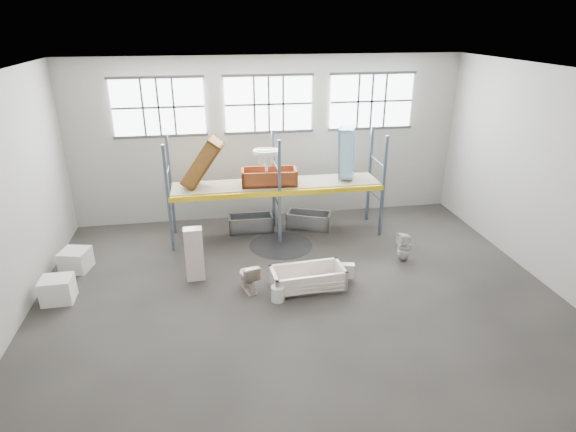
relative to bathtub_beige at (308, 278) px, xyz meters
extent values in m
cube|color=#4A443F|center=(-0.28, -0.33, -0.30)|extent=(12.00, 10.00, 0.10)
cube|color=silver|center=(-0.28, -0.33, 4.80)|extent=(12.00, 10.00, 0.10)
cube|color=#A29F96|center=(-0.28, 4.72, 2.25)|extent=(12.00, 0.10, 5.00)
cube|color=#B6B3A9|center=(-0.28, -5.38, 2.25)|extent=(12.00, 0.10, 5.00)
cube|color=#ABA89E|center=(5.77, -0.33, 2.25)|extent=(0.10, 10.00, 5.00)
cube|color=white|center=(-3.48, 4.61, 3.35)|extent=(2.60, 0.04, 1.60)
cube|color=white|center=(-0.28, 4.61, 3.35)|extent=(2.60, 0.04, 1.60)
cube|color=white|center=(2.92, 4.61, 3.35)|extent=(2.60, 0.04, 1.60)
cube|color=slate|center=(-3.28, 2.57, 1.25)|extent=(0.08, 0.08, 3.00)
cube|color=slate|center=(-3.28, 3.77, 1.25)|extent=(0.08, 0.08, 3.00)
cube|color=slate|center=(-0.28, 2.57, 1.25)|extent=(0.08, 0.08, 3.00)
cube|color=slate|center=(-0.28, 3.77, 1.25)|extent=(0.08, 0.08, 3.00)
cube|color=slate|center=(2.72, 2.57, 1.25)|extent=(0.08, 0.08, 3.00)
cube|color=slate|center=(2.72, 3.77, 1.25)|extent=(0.08, 0.08, 3.00)
cube|color=yellow|center=(-0.28, 2.57, 1.25)|extent=(6.00, 0.10, 0.14)
cube|color=yellow|center=(-0.28, 3.77, 1.25)|extent=(6.00, 0.10, 0.14)
cube|color=gray|center=(-0.28, 3.17, 1.33)|extent=(5.90, 1.10, 0.03)
cylinder|color=black|center=(-0.28, 2.37, -0.25)|extent=(1.80, 1.80, 0.00)
cube|color=beige|center=(0.99, 0.16, 0.03)|extent=(0.41, 0.26, 0.36)
imported|color=#F0E1CD|center=(0.36, 0.27, -0.09)|extent=(0.51, 0.51, 0.15)
imported|color=beige|center=(-1.41, 0.15, 0.11)|extent=(0.58, 0.79, 0.72)
cube|color=silver|center=(-2.63, 0.88, 0.43)|extent=(0.44, 0.29, 1.36)
imported|color=silver|center=(2.80, 0.94, 0.13)|extent=(0.38, 0.37, 0.78)
imported|color=white|center=(-0.60, 2.86, 1.84)|extent=(0.73, 0.58, 0.63)
cylinder|color=silver|center=(-0.79, -0.44, -0.07)|extent=(0.35, 0.35, 0.36)
cube|color=white|center=(-5.71, 0.40, 0.04)|extent=(0.68, 0.59, 0.58)
cube|color=silver|center=(-5.66, 1.87, 0.02)|extent=(0.79, 0.79, 0.54)
camera|label=1|loc=(-2.11, -9.59, 5.73)|focal=29.52mm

